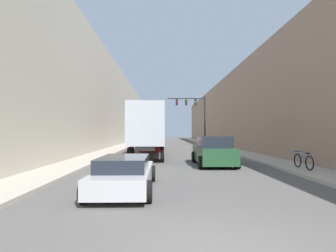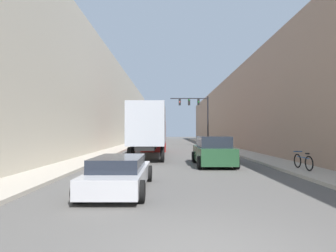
% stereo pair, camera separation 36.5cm
% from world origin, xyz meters
% --- Properties ---
extents(sidewalk_right, '(2.19, 80.00, 0.15)m').
position_xyz_m(sidewalk_right, '(6.22, 30.00, 0.07)').
color(sidewalk_right, '#B2A899').
rests_on(sidewalk_right, ground).
extents(sidewalk_left, '(2.19, 80.00, 0.15)m').
position_xyz_m(sidewalk_left, '(-6.22, 30.00, 0.07)').
color(sidewalk_left, '#B2A899').
rests_on(sidewalk_left, ground).
extents(building_right, '(6.00, 80.00, 9.30)m').
position_xyz_m(building_right, '(10.31, 30.00, 4.65)').
color(building_right, '#997A66').
rests_on(building_right, ground).
extents(building_left, '(6.00, 80.00, 11.37)m').
position_xyz_m(building_left, '(-10.31, 30.00, 5.69)').
color(building_left, '#BCB29E').
rests_on(building_left, ground).
extents(semi_truck, '(2.44, 12.22, 3.95)m').
position_xyz_m(semi_truck, '(-2.06, 18.04, 2.21)').
color(semi_truck, '#B2B7C1').
rests_on(semi_truck, ground).
extents(sedan_car, '(2.01, 4.50, 1.17)m').
position_xyz_m(sedan_car, '(-2.28, 4.88, 0.57)').
color(sedan_car, '#B7B7BC').
rests_on(sedan_car, ground).
extents(suv_car, '(2.22, 4.48, 1.74)m').
position_xyz_m(suv_car, '(2.08, 11.51, 0.82)').
color(suv_car, '#234C2D').
rests_on(suv_car, ground).
extents(traffic_signal_gantry, '(5.36, 0.35, 6.98)m').
position_xyz_m(traffic_signal_gantry, '(3.64, 32.49, 4.92)').
color(traffic_signal_gantry, black).
rests_on(traffic_signal_gantry, ground).
extents(parked_bicycle, '(0.44, 1.83, 0.86)m').
position_xyz_m(parked_bicycle, '(6.07, 8.81, 0.53)').
color(parked_bicycle, black).
rests_on(parked_bicycle, sidewalk_right).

